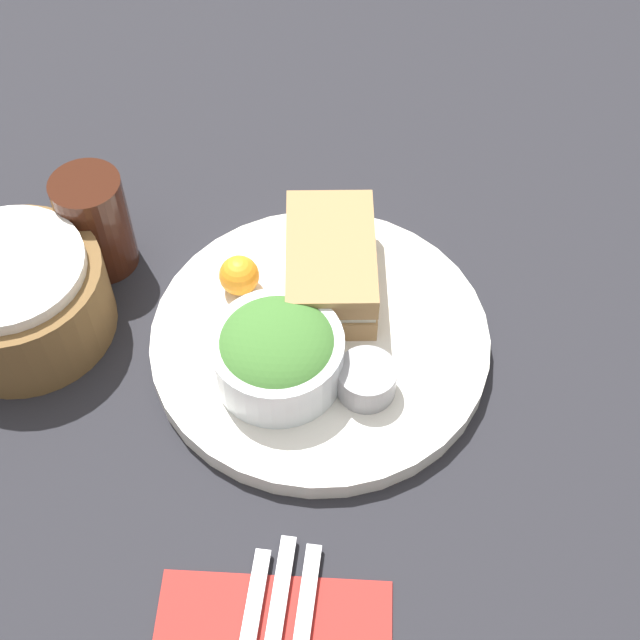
# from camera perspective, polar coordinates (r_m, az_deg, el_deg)

# --- Properties ---
(ground_plane) EXTENTS (4.00, 4.00, 0.00)m
(ground_plane) POSITION_cam_1_polar(r_m,az_deg,el_deg) (0.81, 0.00, -1.70)
(ground_plane) COLOR #232328
(plate) EXTENTS (0.30, 0.30, 0.02)m
(plate) POSITION_cam_1_polar(r_m,az_deg,el_deg) (0.81, 0.00, -1.28)
(plate) COLOR white
(plate) RESTS_ON ground_plane
(sandwich) EXTENTS (0.14, 0.09, 0.05)m
(sandwich) POSITION_cam_1_polar(r_m,az_deg,el_deg) (0.81, 0.68, 3.61)
(sandwich) COLOR #A37A4C
(sandwich) RESTS_ON plate
(salad_bowl) EXTENTS (0.11, 0.11, 0.06)m
(salad_bowl) POSITION_cam_1_polar(r_m,az_deg,el_deg) (0.75, -2.74, -2.10)
(salad_bowl) COLOR white
(salad_bowl) RESTS_ON plate
(dressing_cup) EXTENTS (0.05, 0.05, 0.03)m
(dressing_cup) POSITION_cam_1_polar(r_m,az_deg,el_deg) (0.75, 2.99, -3.84)
(dressing_cup) COLOR #99999E
(dressing_cup) RESTS_ON plate
(orange_wedge) EXTENTS (0.04, 0.04, 0.04)m
(orange_wedge) POSITION_cam_1_polar(r_m,az_deg,el_deg) (0.82, -5.20, 2.86)
(orange_wedge) COLOR orange
(orange_wedge) RESTS_ON plate
(drink_glass) EXTENTS (0.07, 0.07, 0.10)m
(drink_glass) POSITION_cam_1_polar(r_m,az_deg,el_deg) (0.87, -14.18, 6.03)
(drink_glass) COLOR #38190F
(drink_glass) RESTS_ON ground_plane
(bread_basket) EXTENTS (0.16, 0.16, 0.09)m
(bread_basket) POSITION_cam_1_polar(r_m,az_deg,el_deg) (0.84, -18.79, 1.42)
(bread_basket) COLOR brown
(bread_basket) RESTS_ON ground_plane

